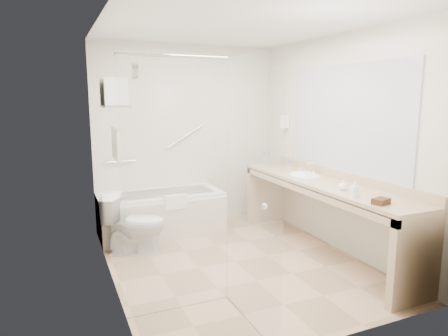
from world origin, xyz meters
name	(u,v)px	position (x,y,z in m)	size (l,w,h in m)	color
floor	(235,261)	(0.00, 0.00, 0.00)	(3.20, 3.20, 0.00)	tan
ceiling	(236,25)	(0.00, 0.00, 2.50)	(2.60, 3.20, 0.10)	silver
wall_back	(188,136)	(0.00, 1.60, 1.25)	(2.60, 0.10, 2.50)	beige
wall_front	(333,177)	(0.00, -1.60, 1.25)	(2.60, 0.10, 2.50)	beige
wall_left	(108,156)	(-1.30, 0.00, 1.25)	(0.10, 3.20, 2.50)	beige
wall_right	(335,144)	(1.30, 0.00, 1.25)	(0.10, 3.20, 2.50)	beige
bathtub	(161,213)	(-0.50, 1.24, 0.28)	(1.60, 0.73, 0.59)	white
grab_bar_short	(121,161)	(-0.95, 1.56, 0.95)	(0.03, 0.03, 0.40)	silver
grab_bar_long	(185,136)	(-0.05, 1.56, 1.25)	(0.03, 0.03, 0.60)	silver
shower_enclosure	(212,190)	(-0.63, -0.93, 1.07)	(0.96, 0.91, 2.11)	silver
towel_shelf	(114,101)	(-1.17, 0.35, 1.75)	(0.24, 0.55, 0.81)	silver
vanity_counter	(322,199)	(1.02, -0.15, 0.64)	(0.55, 2.70, 0.95)	tan
sink	(304,177)	(1.05, 0.25, 0.82)	(0.40, 0.52, 0.14)	white
faucet	(314,168)	(1.20, 0.25, 0.93)	(0.03, 0.03, 0.14)	silver
mirror	(345,119)	(1.29, -0.15, 1.55)	(0.02, 2.00, 1.20)	#B8BDC5
hairdryer_unit	(285,122)	(1.25, 1.05, 1.45)	(0.08, 0.10, 0.18)	white
toilet	(135,224)	(-0.95, 0.70, 0.34)	(0.39, 0.70, 0.69)	white
amenity_basket	(381,201)	(0.89, -1.17, 0.88)	(0.16, 0.10, 0.05)	#422717
soap_bottle_a	(354,193)	(0.85, -0.86, 0.88)	(0.07, 0.15, 0.07)	white
soap_bottle_b	(343,186)	(0.94, -0.60, 0.89)	(0.08, 0.11, 0.08)	white
water_bottle_left	(269,159)	(0.96, 0.97, 0.94)	(0.06, 0.06, 0.21)	silver
water_bottle_mid	(289,168)	(0.88, 0.32, 0.93)	(0.05, 0.05, 0.18)	silver
water_bottle_right	(264,160)	(0.88, 0.95, 0.94)	(0.06, 0.06, 0.20)	silver
drinking_glass_near	(301,171)	(1.02, 0.27, 0.90)	(0.08, 0.08, 0.10)	silver
drinking_glass_far	(309,174)	(0.98, 0.04, 0.90)	(0.07, 0.07, 0.09)	silver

